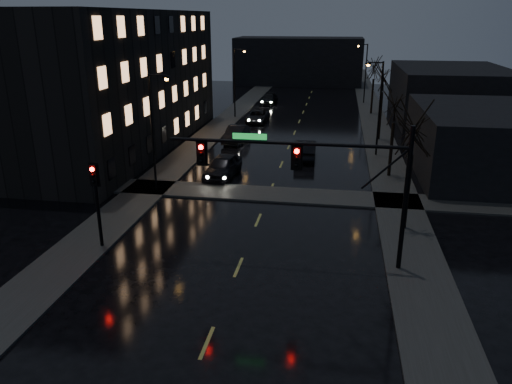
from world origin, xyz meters
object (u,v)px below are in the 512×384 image
at_px(oncoming_car_a, 223,166).
at_px(oncoming_car_d, 269,99).
at_px(oncoming_car_c, 257,116).
at_px(lead_car, 305,149).
at_px(oncoming_car_b, 236,134).

height_order(oncoming_car_a, oncoming_car_d, oncoming_car_a).
bearing_deg(oncoming_car_c, oncoming_car_a, -87.33).
bearing_deg(oncoming_car_d, oncoming_car_a, -85.46).
bearing_deg(lead_car, oncoming_car_b, -35.99).
relative_size(oncoming_car_a, oncoming_car_d, 1.02).
distance_m(oncoming_car_a, oncoming_car_d, 33.44).
height_order(oncoming_car_a, lead_car, oncoming_car_a).
height_order(oncoming_car_b, lead_car, lead_car).
distance_m(oncoming_car_b, lead_car, 8.43).
bearing_deg(lead_car, oncoming_car_d, -77.45).
bearing_deg(oncoming_car_a, oncoming_car_b, 102.00).
distance_m(oncoming_car_c, lead_car, 15.94).
relative_size(oncoming_car_c, lead_car, 1.00).
relative_size(oncoming_car_a, lead_car, 1.01).
distance_m(oncoming_car_c, oncoming_car_d, 12.63).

